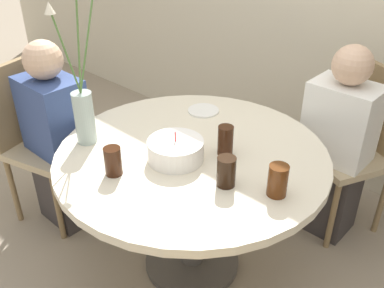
{
  "coord_description": "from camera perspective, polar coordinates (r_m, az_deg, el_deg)",
  "views": [
    {
      "loc": [
        1.12,
        -1.21,
        1.73
      ],
      "look_at": [
        0.0,
        0.0,
        0.74
      ],
      "focal_mm": 40.0,
      "sensor_mm": 36.0,
      "label": 1
    }
  ],
  "objects": [
    {
      "name": "birthday_cake",
      "position": [
        1.86,
        -2.19,
        -0.84
      ],
      "size": [
        0.25,
        0.25,
        0.14
      ],
      "color": "white",
      "rests_on": "dining_table"
    },
    {
      "name": "drink_glass_3",
      "position": [
        1.89,
        4.48,
        0.46
      ],
      "size": [
        0.07,
        0.07,
        0.14
      ],
      "color": "#33190C",
      "rests_on": "dining_table"
    },
    {
      "name": "chair_left_flank",
      "position": [
        2.52,
        21.47,
        0.35
      ],
      "size": [
        0.53,
        0.53,
        0.94
      ],
      "rotation": [
        0.0,
        0.0,
        -0.44
      ],
      "color": "tan",
      "rests_on": "ground_plane"
    },
    {
      "name": "ground_plane",
      "position": [
        2.39,
        0.0,
        -15.49
      ],
      "size": [
        16.0,
        16.0,
        0.0
      ],
      "primitive_type": "plane",
      "color": "gray"
    },
    {
      "name": "drink_glass_0",
      "position": [
        1.7,
        4.59,
        -3.67
      ],
      "size": [
        0.08,
        0.08,
        0.13
      ],
      "color": "black",
      "rests_on": "dining_table"
    },
    {
      "name": "side_plate",
      "position": [
        2.3,
        1.54,
        4.48
      ],
      "size": [
        0.17,
        0.17,
        0.01
      ],
      "color": "white",
      "rests_on": "dining_table"
    },
    {
      "name": "drink_glass_1",
      "position": [
        1.67,
        11.36,
        -4.78
      ],
      "size": [
        0.08,
        0.08,
        0.13
      ],
      "color": "#51280F",
      "rests_on": "dining_table"
    },
    {
      "name": "drink_glass_2",
      "position": [
        1.79,
        -10.49,
        -2.26
      ],
      "size": [
        0.07,
        0.07,
        0.12
      ],
      "color": "#33190C",
      "rests_on": "dining_table"
    },
    {
      "name": "dining_table",
      "position": [
        2.01,
        0.0,
        -3.99
      ],
      "size": [
        1.24,
        1.24,
        0.7
      ],
      "color": "beige",
      "rests_on": "ground_plane"
    },
    {
      "name": "person_guest",
      "position": [
        2.48,
        -17.38,
        0.1
      ],
      "size": [
        0.34,
        0.24,
        1.1
      ],
      "color": "#383333",
      "rests_on": "ground_plane"
    },
    {
      "name": "person_woman",
      "position": [
        2.43,
        18.58,
        -0.78
      ],
      "size": [
        0.34,
        0.24,
        1.1
      ],
      "color": "#383333",
      "rests_on": "ground_plane"
    },
    {
      "name": "flower_vase",
      "position": [
        1.99,
        -14.3,
        5.1
      ],
      "size": [
        0.18,
        0.29,
        0.76
      ],
      "color": "#9EB2AD",
      "rests_on": "dining_table"
    },
    {
      "name": "chair_far_back",
      "position": [
        2.58,
        -20.03,
        1.34
      ],
      "size": [
        0.49,
        0.49,
        0.94
      ],
      "rotation": [
        0.0,
        0.0,
        1.83
      ],
      "color": "tan",
      "rests_on": "ground_plane"
    }
  ]
}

